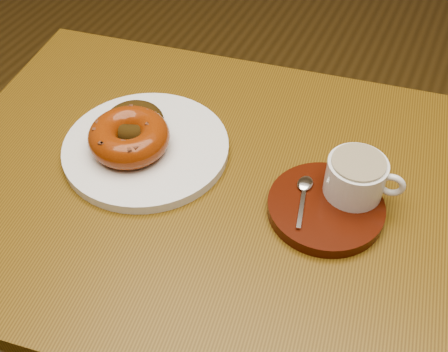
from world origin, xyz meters
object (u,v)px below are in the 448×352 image
at_px(cafe_table, 213,233).
at_px(donut_plate, 146,148).
at_px(coffee_cup, 357,177).
at_px(saucer, 326,208).

distance_m(cafe_table, donut_plate, 0.18).
bearing_deg(coffee_cup, cafe_table, -169.68).
relative_size(cafe_table, saucer, 5.61).
bearing_deg(coffee_cup, donut_plate, -177.73).
distance_m(cafe_table, coffee_cup, 0.27).
bearing_deg(saucer, donut_plate, 179.50).
height_order(donut_plate, saucer, saucer).
bearing_deg(cafe_table, saucer, -3.45).
relative_size(donut_plate, saucer, 1.57).
height_order(cafe_table, coffee_cup, coffee_cup).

